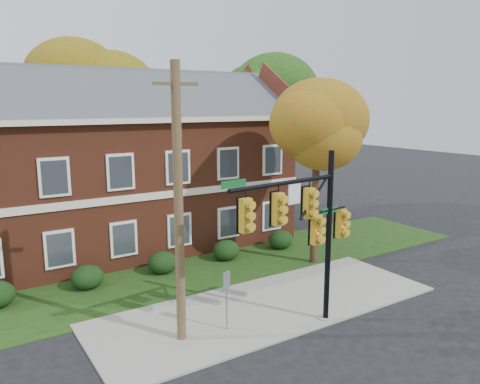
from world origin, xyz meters
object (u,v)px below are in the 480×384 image
tree_near_right (323,130)px  tree_far_rear (100,90)px  hedge_left (87,277)px  hedge_right (226,250)px  traffic_signal (307,223)px  utility_pole (179,206)px  hedge_center (163,263)px  tree_right_rear (278,100)px  hedge_far_right (281,240)px  apartment_building (121,158)px  sign_post (227,291)px

tree_near_right → tree_far_rear: tree_far_rear is taller
hedge_left → tree_far_rear: bearing=69.7°
hedge_right → traffic_signal: traffic_signal is taller
traffic_signal → utility_pole: bearing=150.1°
hedge_center → tree_right_rear: 14.94m
tree_near_right → utility_pole: (-9.26, -3.43, -2.00)m
hedge_center → traffic_signal: traffic_signal is taller
tree_right_rear → traffic_signal: bearing=-123.7°
tree_right_rear → tree_far_rear: (-9.97, 6.98, 0.72)m
tree_far_rear → traffic_signal: size_ratio=1.83×
hedge_right → hedge_far_right: 3.50m
hedge_right → traffic_signal: bearing=-101.1°
apartment_building → tree_near_right: size_ratio=2.19×
apartment_building → utility_pole: bearing=-100.0°
hedge_right → utility_pole: 9.33m
tree_near_right → tree_far_rear: (-5.88, 15.93, 2.17)m
apartment_building → hedge_far_right: bearing=-36.9°
utility_pole → apartment_building: bearing=88.9°
hedge_far_right → tree_right_rear: size_ratio=0.13×
hedge_center → sign_post: (-0.42, -6.54, 0.98)m
utility_pole → tree_far_rear: bearing=89.0°
tree_right_rear → sign_post: bearing=-132.8°
tree_right_rear → hedge_center: bearing=-151.6°
hedge_left → sign_post: bearing=-64.8°
hedge_center → traffic_signal: bearing=-76.3°
hedge_far_right → traffic_signal: bearing=-122.4°
apartment_building → traffic_signal: (1.94, -13.22, -1.07)m
hedge_center → hedge_right: same height
hedge_left → utility_pole: utility_pole is taller
hedge_far_right → hedge_left: bearing=180.0°
hedge_far_right → tree_right_rear: 10.66m
traffic_signal → sign_post: bearing=142.1°
utility_pole → hedge_center: bearing=81.0°
traffic_signal → sign_post: (-2.35, 1.42, -2.41)m
hedge_left → tree_far_rear: (4.84, 13.09, 8.32)m
utility_pole → hedge_right: bearing=57.5°
traffic_signal → sign_post: traffic_signal is taller
hedge_right → hedge_left: bearing=180.0°
tree_right_rear → tree_far_rear: bearing=145.0°
hedge_center → tree_near_right: 9.90m
hedge_left → utility_pole: (1.47, -6.26, 4.14)m
hedge_left → hedge_right: (7.00, 0.00, 0.00)m
apartment_building → hedge_right: 7.73m
tree_near_right → tree_right_rear: size_ratio=0.81×
tree_right_rear → utility_pole: bearing=-137.2°
hedge_left → tree_right_rear: 17.74m
tree_near_right → apartment_building: bearing=131.8°
tree_near_right → tree_far_rear: 17.12m
apartment_building → hedge_right: size_ratio=13.43×
apartment_building → hedge_center: bearing=-90.0°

